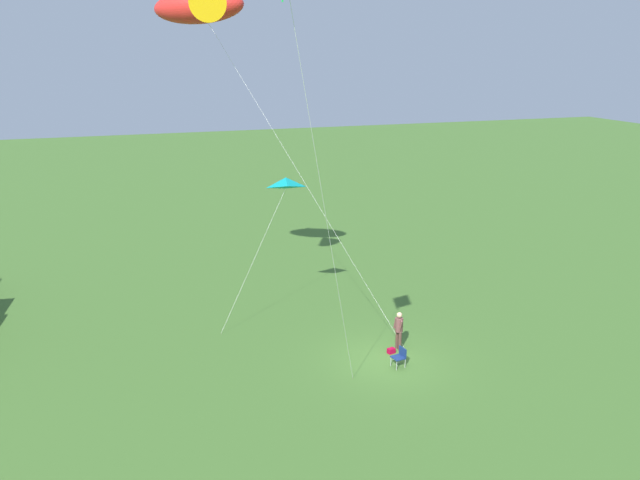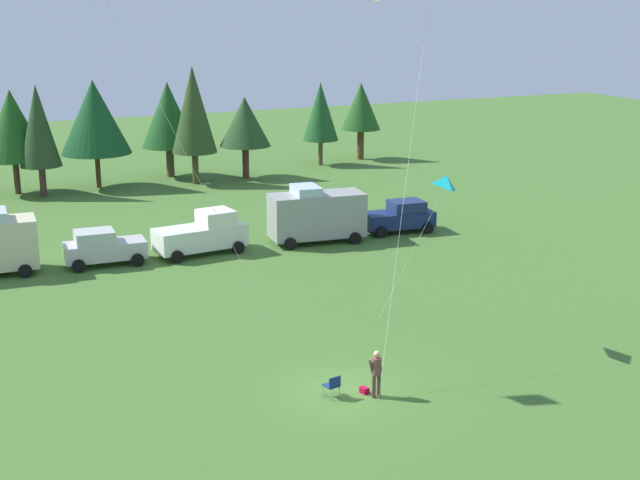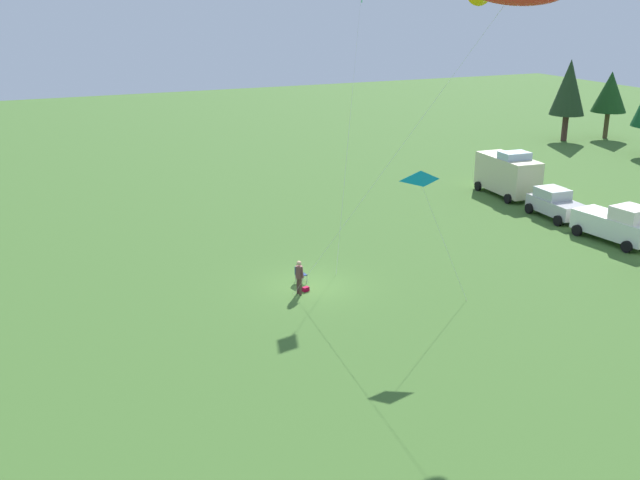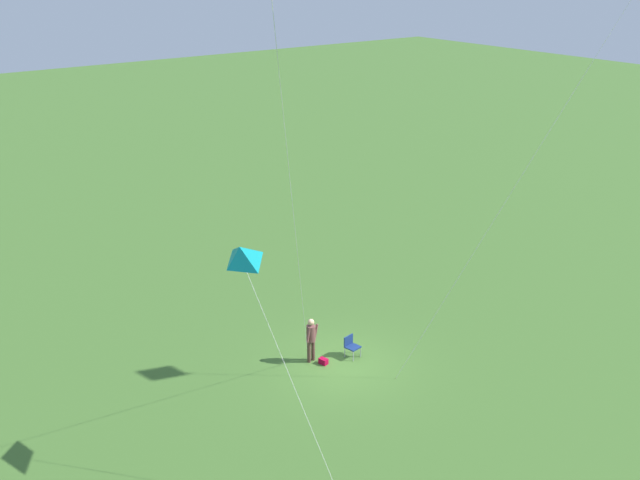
# 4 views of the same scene
# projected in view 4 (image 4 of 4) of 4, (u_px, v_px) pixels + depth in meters

# --- Properties ---
(ground_plane) EXTENTS (160.00, 160.00, 0.00)m
(ground_plane) POSITION_uv_depth(u_px,v_px,m) (342.00, 365.00, 27.67)
(ground_plane) COLOR #41692A
(person_kite_flyer) EXTENTS (0.63, 0.39, 1.74)m
(person_kite_flyer) POSITION_uv_depth(u_px,v_px,m) (311.00, 337.00, 27.55)
(person_kite_flyer) COLOR #4F332C
(person_kite_flyer) RESTS_ON ground
(folding_chair) EXTENTS (0.56, 0.56, 0.82)m
(folding_chair) POSITION_uv_depth(u_px,v_px,m) (351.00, 345.00, 28.08)
(folding_chair) COLOR navy
(folding_chair) RESTS_ON ground
(backpack_on_grass) EXTENTS (0.29, 0.36, 0.22)m
(backpack_on_grass) POSITION_uv_depth(u_px,v_px,m) (323.00, 361.00, 27.68)
(backpack_on_grass) COLOR #A5082C
(backpack_on_grass) RESTS_ON ground
(kite_delta_teal) EXTENTS (1.54, 4.24, 7.03)m
(kite_delta_teal) POSITION_uv_depth(u_px,v_px,m) (240.00, 255.00, 20.05)
(kite_delta_teal) COLOR #0C9295
(kite_delta_teal) RESTS_ON ground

